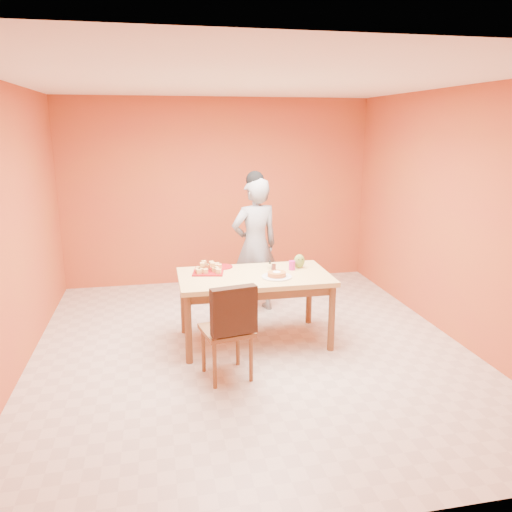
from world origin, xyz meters
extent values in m
plane|color=beige|center=(0.00, 0.00, 0.00)|extent=(5.00, 5.00, 0.00)
plane|color=white|center=(0.00, 0.00, 2.70)|extent=(5.00, 5.00, 0.00)
plane|color=#B54129|center=(0.00, 2.50, 1.35)|extent=(4.50, 0.00, 4.50)
plane|color=#B54129|center=(-2.25, 0.00, 1.35)|extent=(0.00, 5.00, 5.00)
plane|color=#B54129|center=(2.25, 0.00, 1.35)|extent=(0.00, 5.00, 5.00)
cube|color=#E5C378|center=(0.08, 0.18, 0.73)|extent=(1.60, 0.90, 0.05)
cube|color=brown|center=(0.08, 0.18, 0.66)|extent=(1.48, 0.78, 0.10)
cylinder|color=brown|center=(-0.66, -0.21, 0.35)|extent=(0.07, 0.07, 0.71)
cylinder|color=brown|center=(-0.66, 0.57, 0.35)|extent=(0.07, 0.07, 0.71)
cylinder|color=brown|center=(0.82, -0.21, 0.35)|extent=(0.07, 0.07, 0.71)
cylinder|color=brown|center=(0.82, 0.57, 0.35)|extent=(0.07, 0.07, 0.71)
imported|color=gray|center=(0.27, 1.13, 0.85)|extent=(0.70, 0.54, 1.69)
cube|color=maroon|center=(-0.39, 0.36, 0.77)|extent=(0.38, 0.38, 0.02)
cylinder|color=maroon|center=(-0.22, 0.53, 0.77)|extent=(0.29, 0.29, 0.01)
cylinder|color=silver|center=(0.28, 0.04, 0.77)|extent=(0.39, 0.39, 0.01)
cylinder|color=#C46C32|center=(0.28, 0.04, 0.79)|extent=(0.21, 0.21, 0.04)
cube|color=silver|center=(0.29, 0.22, 0.82)|extent=(0.10, 0.25, 0.01)
ellipsoid|color=olive|center=(0.62, 0.35, 0.84)|extent=(0.14, 0.13, 0.15)
cylinder|color=#BD1C7B|center=(0.52, 0.28, 0.81)|extent=(0.09, 0.09, 0.10)
cylinder|color=#3A230F|center=(0.60, 0.43, 0.77)|extent=(0.11, 0.11, 0.03)
camera|label=1|loc=(-0.92, -4.80, 2.28)|focal=35.00mm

